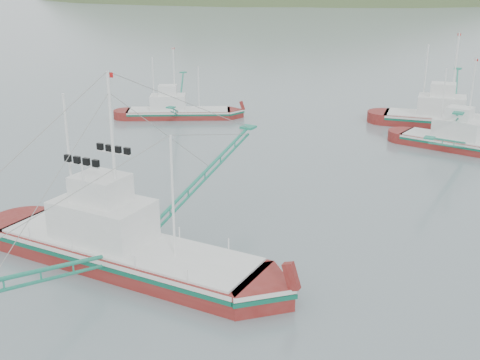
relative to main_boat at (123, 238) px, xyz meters
The scene contains 5 objects.
ground 4.44m from the main_boat, 43.05° to the left, with size 1200.00×1200.00×0.00m, color slate.
main_boat is the anchor object (origin of this frame).
bg_boat_left 38.12m from the main_boat, 119.97° to the left, with size 14.92×20.32×8.96m.
bg_boat_far 45.56m from the main_boat, 76.78° to the left, with size 15.69×27.31×11.15m.
bg_boat_right 37.73m from the main_boat, 68.82° to the left, with size 13.47×23.66×9.62m.
Camera 1 is at (18.73, -27.54, 16.56)m, focal length 45.00 mm.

